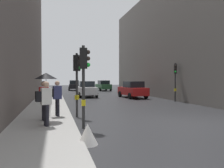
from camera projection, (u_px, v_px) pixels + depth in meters
The scene contains 14 objects.
ground_plane at pixel (187, 124), 9.37m from camera, with size 120.00×120.00×0.00m, color #28282B.
sidewalk_kerb at pixel (47, 109), 13.49m from camera, with size 2.64×40.00×0.16m, color #A8A5A0.
building_facade_right at pixel (198, 45), 25.04m from camera, with size 12.00×25.12×12.13m, color slate.
traffic_light_near_right at pixel (77, 73), 10.95m from camera, with size 0.44×0.38×3.38m.
traffic_light_mid_street at pixel (175, 75), 18.46m from camera, with size 0.36×0.45×3.45m.
traffic_light_near_left at pixel (84, 71), 8.45m from camera, with size 0.44×0.26×3.38m.
car_green_estate at pixel (103, 86), 35.51m from camera, with size 2.18×4.28×1.76m.
car_dark_suv at pixel (74, 85), 37.06m from camera, with size 2.24×4.31×1.76m.
car_white_compact at pixel (87, 89), 23.55m from camera, with size 2.07×4.22×1.76m.
car_red_sedan at pixel (133, 90), 22.21m from camera, with size 2.24×4.31×1.76m.
pedestrian_with_umbrella at pixel (45, 83), 9.32m from camera, with size 1.00×1.00×2.14m.
pedestrian_with_black_backpack at pixel (45, 101), 8.22m from camera, with size 0.65×0.42×1.77m.
pedestrian_with_grey_backpack at pixel (56, 96), 10.42m from camera, with size 0.65×0.40×1.77m.
warning_sign_triangle at pixel (88, 134), 6.39m from camera, with size 0.64×0.64×0.65m, color silver.
Camera 1 is at (-5.75, -8.08, 2.03)m, focal length 33.32 mm.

